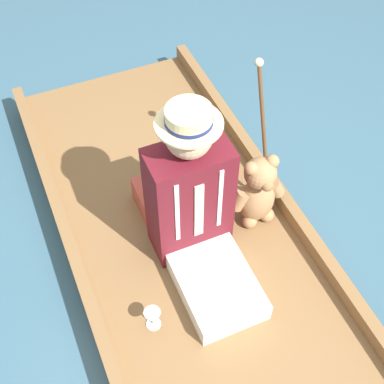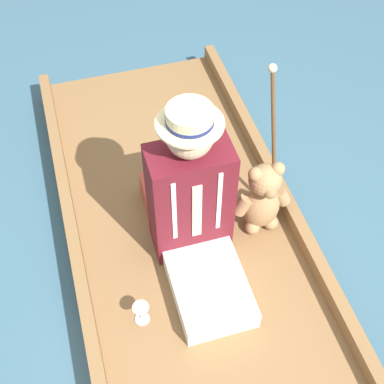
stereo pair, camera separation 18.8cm
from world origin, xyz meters
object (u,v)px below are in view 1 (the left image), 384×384
Objects in this scene: seated_person at (195,209)px; wine_glass at (153,316)px; teddy_bear at (258,192)px; walking_cane at (263,125)px.

wine_glass is (0.34, 0.30, -0.25)m from seated_person.
teddy_bear is at bearing -174.02° from seated_person.
walking_cane reaches higher than teddy_bear.
walking_cane is at bearing -155.22° from seated_person.
walking_cane is (-0.48, -0.26, 0.12)m from seated_person.
teddy_bear is at bearing -152.94° from wine_glass.
seated_person is at bearing 28.63° from walking_cane.
seated_person is at bearing 9.84° from teddy_bear.
seated_person reaches higher than walking_cane.
teddy_bear is 3.78× the size of wine_glass.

